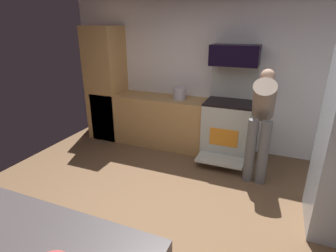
{
  "coord_description": "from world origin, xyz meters",
  "views": [
    {
      "loc": [
        1.12,
        -2.25,
        2.08
      ],
      "look_at": [
        0.07,
        0.3,
        1.05
      ],
      "focal_mm": 28.44,
      "sensor_mm": 36.0,
      "label": 1
    }
  ],
  "objects_px": {
    "person_cook": "(262,118)",
    "stock_pot": "(179,94)",
    "microwave": "(235,55)",
    "oven_range": "(228,127)"
  },
  "relations": [
    {
      "from": "oven_range",
      "to": "stock_pot",
      "type": "height_order",
      "value": "oven_range"
    },
    {
      "from": "oven_range",
      "to": "microwave",
      "type": "xyz_separation_m",
      "value": [
        0.0,
        0.09,
        1.16
      ]
    },
    {
      "from": "stock_pot",
      "to": "oven_range",
      "type": "bearing_deg",
      "value": -0.92
    },
    {
      "from": "oven_range",
      "to": "stock_pot",
      "type": "xyz_separation_m",
      "value": [
        -0.87,
        0.01,
        0.49
      ]
    },
    {
      "from": "person_cook",
      "to": "stock_pot",
      "type": "height_order",
      "value": "person_cook"
    },
    {
      "from": "person_cook",
      "to": "stock_pot",
      "type": "xyz_separation_m",
      "value": [
        -1.4,
        0.56,
        0.08
      ]
    },
    {
      "from": "microwave",
      "to": "stock_pot",
      "type": "bearing_deg",
      "value": -174.76
    },
    {
      "from": "microwave",
      "to": "stock_pot",
      "type": "xyz_separation_m",
      "value": [
        -0.87,
        -0.08,
        -0.67
      ]
    },
    {
      "from": "person_cook",
      "to": "oven_range",
      "type": "bearing_deg",
      "value": 134.03
    },
    {
      "from": "microwave",
      "to": "stock_pot",
      "type": "height_order",
      "value": "microwave"
    }
  ]
}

